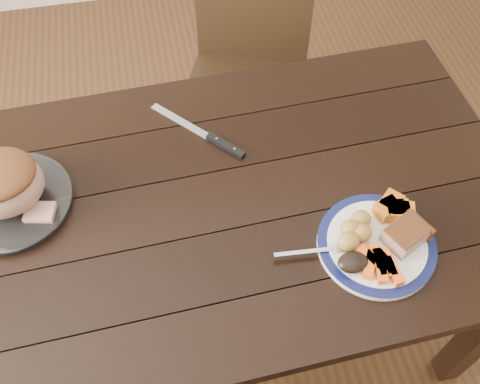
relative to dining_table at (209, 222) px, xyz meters
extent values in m
plane|color=#472B16|center=(0.00, 0.00, -0.66)|extent=(4.00, 4.00, 0.00)
cube|color=black|center=(0.00, 0.00, 0.07)|extent=(1.63, 0.96, 0.04)
cube|color=black|center=(0.71, 0.40, -0.30)|extent=(0.07, 0.07, 0.71)
cube|color=black|center=(0.23, 0.65, -0.21)|extent=(0.55, 0.55, 0.04)
cube|color=black|center=(0.30, 0.84, 0.04)|extent=(0.40, 0.20, 0.46)
cube|color=black|center=(0.46, 0.75, -0.44)|extent=(0.04, 0.04, 0.43)
cube|color=black|center=(0.32, 0.42, -0.44)|extent=(0.04, 0.04, 0.43)
cube|color=black|center=(0.13, 0.88, -0.44)|extent=(0.04, 0.04, 0.43)
cube|color=black|center=(-0.01, 0.55, -0.44)|extent=(0.04, 0.04, 0.43)
cylinder|color=white|center=(0.37, -0.20, 0.10)|extent=(0.28, 0.28, 0.02)
torus|color=#0D1444|center=(0.37, -0.20, 0.11)|extent=(0.28, 0.28, 0.02)
cylinder|color=white|center=(-0.48, 0.09, 0.10)|extent=(0.29, 0.29, 0.02)
cube|color=tan|center=(0.43, -0.21, 0.13)|extent=(0.12, 0.11, 0.04)
ellipsoid|color=gold|center=(0.33, -0.18, 0.13)|extent=(0.05, 0.04, 0.04)
ellipsoid|color=gold|center=(0.35, -0.15, 0.13)|extent=(0.05, 0.05, 0.04)
ellipsoid|color=gold|center=(0.31, -0.17, 0.13)|extent=(0.05, 0.05, 0.04)
ellipsoid|color=gold|center=(0.30, -0.20, 0.13)|extent=(0.05, 0.05, 0.04)
cube|color=#FF6115|center=(0.34, -0.24, 0.12)|extent=(0.05, 0.07, 0.02)
cube|color=#FF6115|center=(0.36, -0.26, 0.12)|extent=(0.02, 0.07, 0.02)
cube|color=#FF6115|center=(0.35, -0.28, 0.12)|extent=(0.03, 0.07, 0.02)
cube|color=#FF6115|center=(0.33, -0.26, 0.12)|extent=(0.05, 0.07, 0.02)
cube|color=#FF6115|center=(0.36, -0.24, 0.12)|extent=(0.05, 0.07, 0.02)
cube|color=#FF6115|center=(0.37, -0.27, 0.12)|extent=(0.02, 0.07, 0.02)
cube|color=#FF6115|center=(0.38, -0.29, 0.12)|extent=(0.03, 0.07, 0.02)
cube|color=orange|center=(0.44, -0.14, 0.13)|extent=(0.06, 0.05, 0.04)
cube|color=orange|center=(0.43, -0.12, 0.13)|extent=(0.07, 0.07, 0.04)
cube|color=orange|center=(0.45, -0.15, 0.13)|extent=(0.07, 0.06, 0.04)
cube|color=orange|center=(0.42, -0.13, 0.13)|extent=(0.07, 0.06, 0.04)
ellipsoid|color=black|center=(0.29, -0.25, 0.13)|extent=(0.07, 0.05, 0.03)
cube|color=silver|center=(0.20, -0.20, 0.11)|extent=(0.14, 0.02, 0.00)
cube|color=silver|center=(0.28, -0.20, 0.11)|extent=(0.05, 0.03, 0.00)
ellipsoid|color=tan|center=(-0.48, 0.09, 0.18)|extent=(0.20, 0.18, 0.13)
cube|color=tan|center=(-0.40, 0.03, 0.12)|extent=(0.08, 0.07, 0.02)
cube|color=silver|center=(-0.03, 0.28, 0.09)|extent=(0.15, 0.16, 0.00)
cube|color=black|center=(0.08, 0.17, 0.10)|extent=(0.10, 0.10, 0.01)
camera|label=1|loc=(-0.07, -0.75, 1.20)|focal=40.00mm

